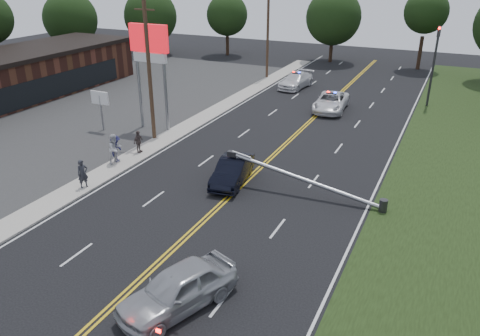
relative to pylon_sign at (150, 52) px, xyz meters
The scene contains 23 objects.
ground 18.50m from the pylon_sign, 53.13° to the right, with size 120.00×120.00×0.00m, color black.
parking_lot 11.92m from the pylon_sign, 157.17° to the right, with size 25.00×60.00×0.01m, color #2D2D2D.
sidewalk 7.46m from the pylon_sign, 62.30° to the right, with size 1.80×70.00×0.12m, color #A9A398.
centerline_yellow 12.73m from the pylon_sign, 20.85° to the right, with size 0.36×80.00×0.00m, color gold.
pylon_sign is the anchor object (origin of this frame).
small_sign 5.45m from the pylon_sign, 150.26° to the right, with size 1.60×0.14×3.10m.
traffic_signal 24.75m from the pylon_sign, 40.39° to the left, with size 0.28×0.41×7.05m.
fallen_streetlight 16.66m from the pylon_sign, 22.22° to the right, with size 9.36×0.44×1.91m.
utility_pole_mid 2.55m from the pylon_sign, 56.98° to the right, with size 1.60×0.28×10.00m.
utility_pole_far 20.06m from the pylon_sign, 86.28° to the left, with size 1.60×0.28×10.00m.
tree_3 31.28m from the pylon_sign, 144.13° to the left, with size 6.78×6.78×8.77m.
tree_4 33.05m from the pylon_sign, 125.27° to the left, with size 7.24×7.24×8.79m.
tree_5 32.14m from the pylon_sign, 106.48° to the left, with size 5.58×5.58×8.23m.
tree_6 32.82m from the pylon_sign, 80.79° to the left, with size 6.96×6.96×9.10m.
tree_7 36.25m from the pylon_sign, 63.40° to the left, with size 5.08×5.08×9.29m.
crashed_sedan 12.73m from the pylon_sign, 32.13° to the right, with size 1.58×4.53×1.49m, color black.
waiting_sedan 21.90m from the pylon_sign, 52.89° to the right, with size 1.98×4.92×1.68m, color #A3A5AB.
emergency_a 16.43m from the pylon_sign, 44.16° to the left, with size 2.55×5.54×1.54m, color silver.
emergency_b 18.89m from the pylon_sign, 71.65° to the left, with size 2.14×5.26×1.53m, color silver.
bystander_a 12.04m from the pylon_sign, 77.10° to the right, with size 0.62×0.41×1.69m, color #26272E.
bystander_b 8.75m from the pylon_sign, 75.36° to the right, with size 0.97×0.75×1.99m, color #B9B9BE.
bystander_c 8.59m from the pylon_sign, 75.88° to the right, with size 1.15×0.66×1.78m, color #1B1B44.
bystander_d 7.34m from the pylon_sign, 67.26° to the right, with size 0.91×0.38×1.55m, color #4F423F.
Camera 1 is at (10.55, -14.85, 12.14)m, focal length 35.00 mm.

